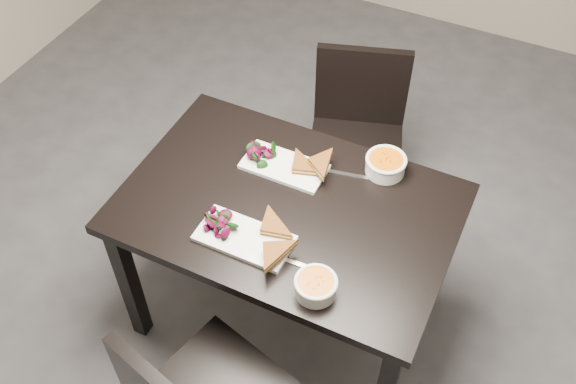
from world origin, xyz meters
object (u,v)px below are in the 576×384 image
object	(u,v)px
table	(288,222)
plate_near	(244,238)
soup_bowl_near	(316,285)
plate_far	(284,166)
soup_bowl_far	(386,164)
chair_far	(357,129)

from	to	relation	value
table	plate_near	bearing A→B (deg)	-107.80
plate_near	soup_bowl_near	xyz separation A→B (m)	(0.31, -0.09, 0.03)
plate_far	soup_bowl_far	world-z (taller)	soup_bowl_far
chair_far	soup_bowl_near	distance (m)	1.12
table	soup_bowl_far	xyz separation A→B (m)	(0.26, 0.31, 0.14)
plate_near	soup_bowl_far	distance (m)	0.61
plate_near	plate_far	distance (m)	0.37
table	plate_far	world-z (taller)	plate_far
soup_bowl_near	table	bearing A→B (deg)	129.26
soup_bowl_near	soup_bowl_far	size ratio (longest dim) A/B	0.91
plate_far	plate_near	bearing A→B (deg)	-85.91
chair_far	soup_bowl_far	world-z (taller)	chair_far
plate_near	soup_bowl_near	world-z (taller)	soup_bowl_near
plate_near	soup_bowl_far	size ratio (longest dim) A/B	2.13
table	chair_far	bearing A→B (deg)	90.69
soup_bowl_far	chair_far	bearing A→B (deg)	120.78
chair_far	soup_bowl_near	size ratio (longest dim) A/B	5.99
soup_bowl_near	chair_far	bearing A→B (deg)	103.37
chair_far	soup_bowl_far	bearing A→B (deg)	-76.99
plate_near	chair_far	bearing A→B (deg)	86.59
plate_far	soup_bowl_far	size ratio (longest dim) A/B	2.05
table	plate_near	xyz separation A→B (m)	(-0.07, -0.21, 0.11)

